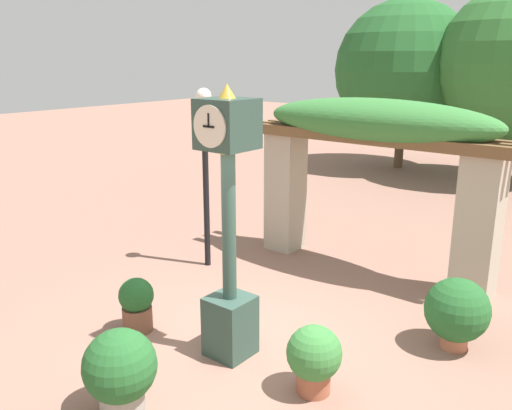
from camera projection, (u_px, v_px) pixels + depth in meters
ground_plane at (248, 345)px, 6.84m from camera, size 60.00×60.00×0.00m
pedestal_clock at (229, 231)px, 6.22m from camera, size 0.55×0.60×3.24m
pergola at (374, 147)px, 8.70m from camera, size 4.65×1.17×2.88m
potted_plant_near_left at (457, 311)px, 6.64m from camera, size 0.79×0.79×0.91m
potted_plant_near_right at (314, 357)px, 5.77m from camera, size 0.60×0.60×0.77m
potted_plant_far_left at (120, 369)px, 5.47m from camera, size 0.76×0.76×0.88m
potted_plant_far_right at (137, 303)px, 7.10m from camera, size 0.46×0.46×0.73m
lamp_post at (205, 155)px, 8.94m from camera, size 0.25×0.25×3.03m
tree_line at (475, 71)px, 15.54m from camera, size 10.21×4.33×5.46m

